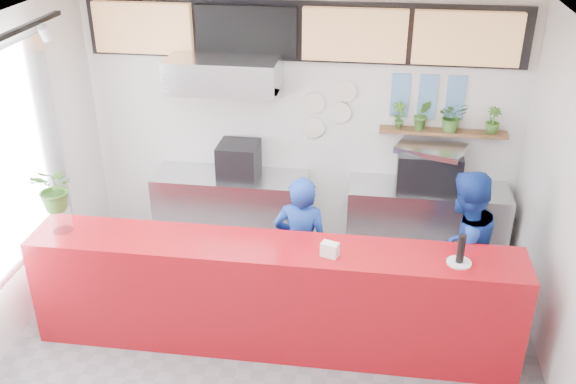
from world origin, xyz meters
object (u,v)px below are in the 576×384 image
Objects in this scene: staff_right at (460,252)px; pepper_mill at (461,249)px; espresso_machine at (429,170)px; staff_center at (301,247)px; panini_oven at (239,160)px; service_counter at (273,296)px.

staff_right reaches higher than pepper_mill.
pepper_mill is (0.16, -1.85, 0.12)m from espresso_machine.
staff_center reaches higher than pepper_mill.
staff_center is at bearing 156.74° from pepper_mill.
panini_oven is at bearing -50.15° from staff_center.
pepper_mill is at bearing 161.00° from staff_center.
espresso_machine is (2.16, 0.00, 0.02)m from panini_oven.
service_counter is 2.69× the size of staff_right.
espresso_machine is 1.29m from staff_right.
staff_right is at bearing -77.37° from espresso_machine.
pepper_mill is at bearing -1.77° from service_counter.
pepper_mill is at bearing -37.49° from panini_oven.
service_counter is 1.84m from staff_right.
panini_oven is at bearing -63.88° from staff_right.
pepper_mill is (-0.10, -0.62, 0.41)m from staff_right.
panini_oven is 2.97m from pepper_mill.
pepper_mill is at bearing -84.35° from espresso_machine.
staff_center reaches higher than service_counter.
pepper_mill is (2.32, -1.85, 0.14)m from panini_oven.
service_counter is at bearing -128.53° from espresso_machine.
panini_oven is (-0.69, 1.80, 0.55)m from service_counter.
service_counter is at bearing -18.70° from staff_right.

